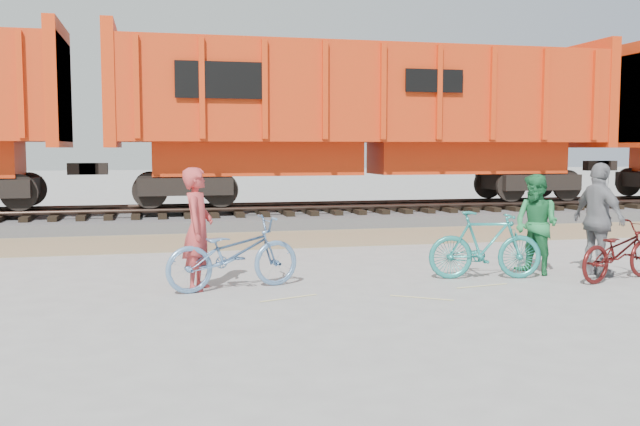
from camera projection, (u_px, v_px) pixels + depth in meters
The scene contains 11 objects.
ground at pixel (343, 285), 10.85m from camera, with size 120.00×120.00×0.00m, color #9E9E99.
gravel_strip at pixel (281, 239), 16.18m from camera, with size 120.00×3.00×0.02m, color #92795B.
ballast_bed at pixel (259, 218), 19.56m from camera, with size 120.00×4.00×0.30m, color slate.
track at pixel (259, 207), 19.53m from camera, with size 120.00×2.60×0.24m.
hopper_car_center at pixel (366, 115), 19.99m from camera, with size 14.00×3.13×4.65m.
bicycle_blue at pixel (233, 253), 10.44m from camera, with size 0.71×2.03×1.07m, color #5F86B1.
bicycle_teal at pixel (485, 245), 11.27m from camera, with size 0.51×1.80×1.08m, color teal.
bicycle_maroon at pixel (619, 251), 11.16m from camera, with size 0.62×1.77×0.93m, color #480F0F.
person_solo at pixel (198, 229), 10.39m from camera, with size 0.65×0.43×1.79m, color #BC3B3A.
person_man at pixel (536, 224), 11.67m from camera, with size 0.80×0.62×1.65m, color #21763F.
person_woman at pixel (599, 220), 11.48m from camera, with size 1.08×0.45×1.84m, color slate.
Camera 1 is at (-2.78, -10.34, 2.07)m, focal length 40.00 mm.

